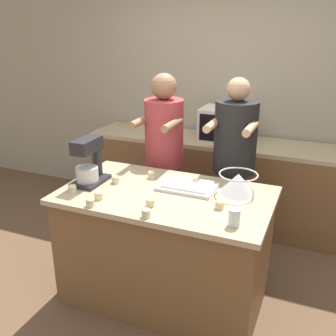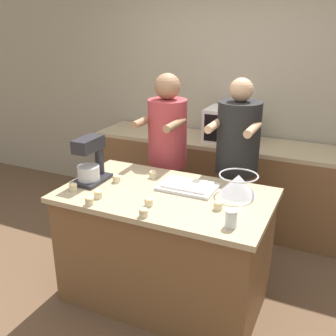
% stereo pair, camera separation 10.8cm
% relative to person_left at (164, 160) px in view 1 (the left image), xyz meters
% --- Properties ---
extents(ground_plane, '(16.00, 16.00, 0.00)m').
position_rel_person_left_xyz_m(ground_plane, '(0.32, -0.72, -0.87)').
color(ground_plane, brown).
extents(back_wall, '(10.00, 0.06, 2.70)m').
position_rel_person_left_xyz_m(back_wall, '(0.32, 1.06, 0.48)').
color(back_wall, gray).
rests_on(back_wall, ground_plane).
extents(island_counter, '(1.54, 0.90, 0.90)m').
position_rel_person_left_xyz_m(island_counter, '(0.32, -0.72, -0.42)').
color(island_counter, brown).
rests_on(island_counter, ground_plane).
extents(back_counter, '(2.80, 0.60, 0.91)m').
position_rel_person_left_xyz_m(back_counter, '(0.32, 0.71, -0.41)').
color(back_counter, brown).
rests_on(back_counter, ground_plane).
extents(person_left, '(0.36, 0.51, 1.66)m').
position_rel_person_left_xyz_m(person_left, '(0.00, 0.00, 0.00)').
color(person_left, brown).
rests_on(person_left, ground_plane).
extents(person_right, '(0.37, 0.52, 1.66)m').
position_rel_person_left_xyz_m(person_right, '(0.65, 0.00, -0.01)').
color(person_right, brown).
rests_on(person_right, ground_plane).
extents(stand_mixer, '(0.20, 0.30, 0.36)m').
position_rel_person_left_xyz_m(stand_mixer, '(-0.29, -0.77, 0.18)').
color(stand_mixer, '#232328').
rests_on(stand_mixer, island_counter).
extents(mixing_bowl, '(0.28, 0.28, 0.15)m').
position_rel_person_left_xyz_m(mixing_bowl, '(0.81, -0.52, 0.11)').
color(mixing_bowl, '#BCBCC1').
rests_on(mixing_bowl, island_counter).
extents(baking_tray, '(0.43, 0.28, 0.04)m').
position_rel_person_left_xyz_m(baking_tray, '(0.44, -0.58, 0.04)').
color(baking_tray, silver).
rests_on(baking_tray, island_counter).
extents(microwave_oven, '(0.47, 0.38, 0.34)m').
position_rel_person_left_xyz_m(microwave_oven, '(0.37, 0.70, 0.21)').
color(microwave_oven, silver).
rests_on(microwave_oven, back_counter).
extents(drinking_glass, '(0.07, 0.07, 0.11)m').
position_rel_person_left_xyz_m(drinking_glass, '(0.90, -1.01, 0.08)').
color(drinking_glass, silver).
rests_on(drinking_glass, island_counter).
extents(cupcake_0, '(0.06, 0.06, 0.06)m').
position_rel_person_left_xyz_m(cupcake_0, '(-0.07, -1.00, 0.06)').
color(cupcake_0, beige).
rests_on(cupcake_0, island_counter).
extents(cupcake_1, '(0.06, 0.06, 0.06)m').
position_rel_person_left_xyz_m(cupcake_1, '(0.31, -0.96, 0.06)').
color(cupcake_1, beige).
rests_on(cupcake_1, island_counter).
extents(cupcake_2, '(0.06, 0.06, 0.06)m').
position_rel_person_left_xyz_m(cupcake_2, '(0.35, -1.11, 0.06)').
color(cupcake_2, beige).
rests_on(cupcake_2, island_counter).
extents(cupcake_3, '(0.06, 0.06, 0.06)m').
position_rel_person_left_xyz_m(cupcake_3, '(0.75, -0.81, 0.06)').
color(cupcake_3, beige).
rests_on(cupcake_3, island_counter).
extents(cupcake_4, '(0.06, 0.06, 0.06)m').
position_rel_person_left_xyz_m(cupcake_4, '(-0.31, -0.97, 0.06)').
color(cupcake_4, beige).
rests_on(cupcake_4, island_counter).
extents(cupcake_5, '(0.06, 0.06, 0.06)m').
position_rel_person_left_xyz_m(cupcake_5, '(-0.11, -0.69, 0.06)').
color(cupcake_5, beige).
rests_on(cupcake_5, island_counter).
extents(cupcake_6, '(0.06, 0.06, 0.06)m').
position_rel_person_left_xyz_m(cupcake_6, '(-0.06, -1.12, 0.06)').
color(cupcake_6, beige).
rests_on(cupcake_6, island_counter).
extents(cupcake_7, '(0.06, 0.06, 0.06)m').
position_rel_person_left_xyz_m(cupcake_7, '(0.10, -0.49, 0.06)').
color(cupcake_7, beige).
rests_on(cupcake_7, island_counter).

